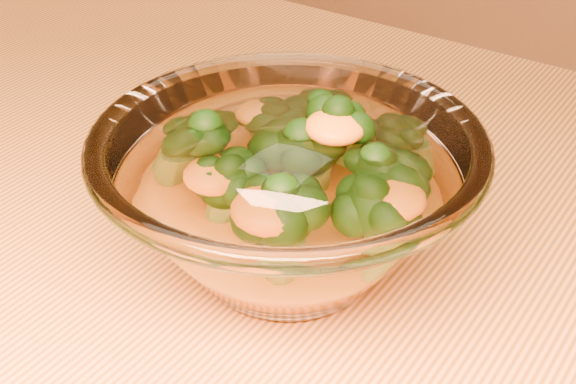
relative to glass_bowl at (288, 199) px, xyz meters
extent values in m
cube|color=#E39244|center=(0.03, 0.01, -0.08)|extent=(1.20, 0.80, 0.04)
cylinder|color=brown|center=(-0.51, 0.35, -0.45)|extent=(0.06, 0.06, 0.71)
ellipsoid|color=white|center=(0.00, 0.00, -0.05)|extent=(0.11, 0.11, 0.02)
torus|color=white|center=(0.00, 0.00, 0.04)|extent=(0.24, 0.24, 0.01)
ellipsoid|color=orange|center=(0.00, 0.00, -0.02)|extent=(0.14, 0.14, 0.04)
camera|label=1|loc=(0.23, -0.34, 0.28)|focal=50.00mm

